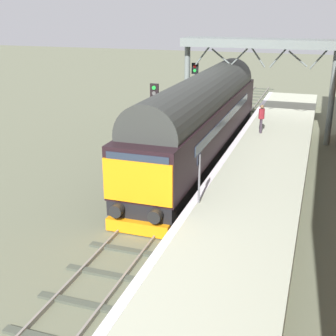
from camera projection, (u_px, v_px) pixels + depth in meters
The scene contains 9 objects.
ground_plane at pixel (173, 192), 20.58m from camera, with size 140.00×140.00×0.00m, color #61644E.
track_main at pixel (173, 191), 20.56m from camera, with size 2.50×60.00×0.15m.
station_platform at pixel (254, 192), 19.33m from camera, with size 4.00×44.00×1.01m.
diesel_locomotive at pixel (202, 116), 24.07m from camera, with size 2.74×18.44×4.68m.
signal_post_near at pixel (155, 113), 23.38m from camera, with size 0.44×0.22×4.30m.
signal_post_mid at pixel (195, 89), 30.27m from camera, with size 0.44×0.22×4.50m.
platform_number_sign at pixel (199, 171), 16.60m from camera, with size 0.10×0.44×1.88m.
waiting_passenger at pixel (261, 116), 26.24m from camera, with size 0.42×0.49×1.64m.
overhead_footbridge at pixel (259, 50), 27.30m from camera, with size 9.30×2.00×6.16m.
Camera 1 is at (5.85, -18.12, 7.88)m, focal length 48.68 mm.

